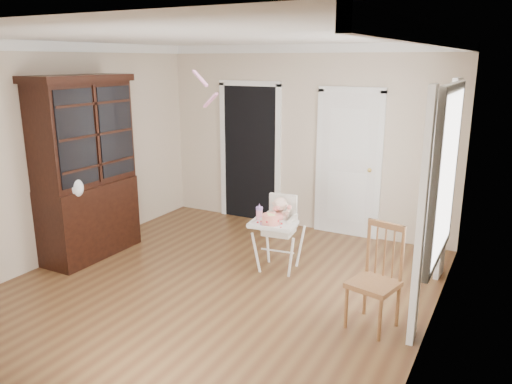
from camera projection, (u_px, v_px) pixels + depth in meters
The scene contains 16 objects.
floor at pixel (214, 290), 5.57m from camera, with size 5.00×5.00×0.00m, color #56341D.
ceiling at pixel (208, 37), 4.87m from camera, with size 5.00×5.00×0.00m, color white.
wall_back at pixel (304, 139), 7.35m from camera, with size 4.50×4.50×0.00m, color beige.
wall_left at pixel (60, 153), 6.25m from camera, with size 5.00×5.00×0.00m, color beige.
wall_right at pixel (435, 199), 4.20m from camera, with size 5.00×5.00×0.00m, color beige.
crown_molding at pixel (208, 44), 4.89m from camera, with size 4.50×5.00×0.12m, color white, non-canonical shape.
doorway at pixel (250, 150), 7.81m from camera, with size 1.06×0.05×2.22m.
closet_door at pixel (348, 166), 7.10m from camera, with size 0.96×0.09×2.13m.
window_right at pixel (441, 185), 4.93m from camera, with size 0.13×1.84×2.30m.
high_chair at pixel (279, 225), 5.97m from camera, with size 0.60×0.72×0.93m.
baby at pixel (280, 214), 5.96m from camera, with size 0.28×0.21×0.40m.
cake at pixel (271, 219), 5.75m from camera, with size 0.26×0.26×0.12m.
sippy_cup at pixel (259, 213), 5.90m from camera, with size 0.08×0.08×0.20m.
china_cabinet at pixel (85, 169), 6.29m from camera, with size 0.61×1.37×2.31m.
dining_chair at pixel (375, 280), 4.71m from camera, with size 0.50×0.50×1.01m.
streamer at pixel (200, 78), 5.00m from camera, with size 0.03×0.50×0.02m, color pink, non-canonical shape.
Camera 1 is at (2.82, -4.28, 2.49)m, focal length 35.00 mm.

